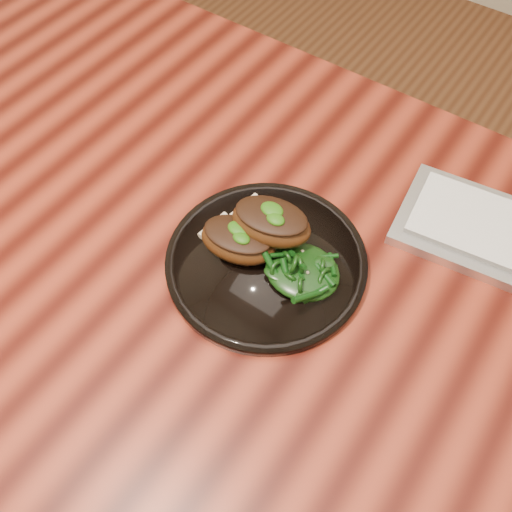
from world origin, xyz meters
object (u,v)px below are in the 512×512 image
Objects in this scene: desk at (260,293)px; greens_heap at (303,268)px; lamb_chop_front at (238,240)px; plate at (266,262)px.

greens_heap is at bearing 1.82° from desk.
lamb_chop_front is at bearing -156.42° from desk.
lamb_chop_front is 0.09m from greens_heap.
plate is 2.71× the size of greens_heap.
lamb_chop_front is (-0.04, -0.01, 0.03)m from plate.
lamb_chop_front reaches higher than greens_heap.
plate is at bearing 13.67° from lamb_chop_front.
greens_heap is (0.09, 0.01, -0.01)m from lamb_chop_front.
plate is (0.01, -0.00, 0.09)m from desk.
greens_heap reaches higher than plate.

